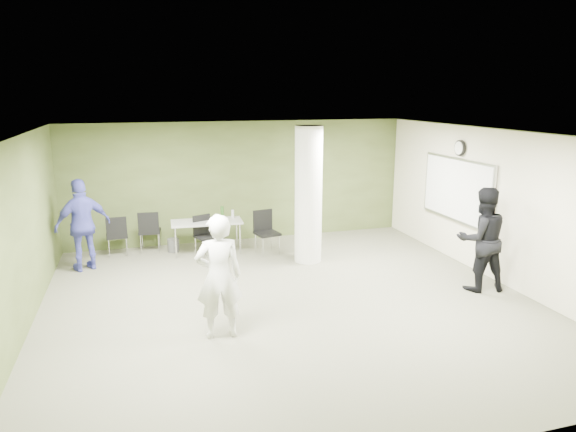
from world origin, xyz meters
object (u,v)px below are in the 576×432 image
object	(u,v)px
man_black	(482,239)
folding_table	(208,223)
woman_white	(219,277)
man_blue	(83,225)
chair_back_left	(117,233)

from	to	relation	value
man_black	folding_table	bearing A→B (deg)	-30.52
woman_white	man_black	world-z (taller)	man_black
man_blue	chair_back_left	bearing A→B (deg)	-151.61
chair_back_left	man_blue	world-z (taller)	man_blue
chair_back_left	woman_white	bearing A→B (deg)	105.95
man_black	woman_white	bearing A→B (deg)	14.98
chair_back_left	man_blue	bearing A→B (deg)	48.62
folding_table	woman_white	xyz separation A→B (m)	(-0.39, -4.05, 0.24)
folding_table	woman_white	bearing A→B (deg)	-92.53
woman_white	man_blue	world-z (taller)	man_blue
chair_back_left	man_blue	distance (m)	1.02
man_black	man_blue	world-z (taller)	man_black
woman_white	folding_table	bearing A→B (deg)	-93.53
woman_white	man_black	size ratio (longest dim) A/B	0.98
chair_back_left	woman_white	world-z (taller)	woman_white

